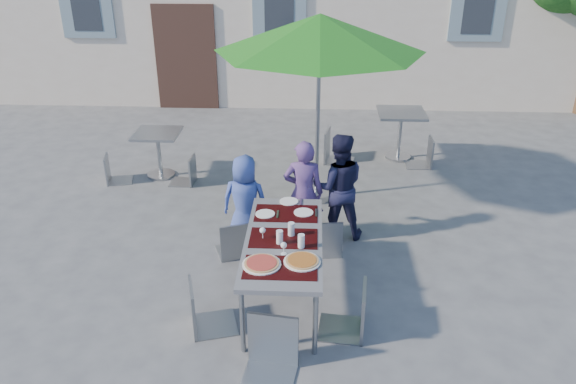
# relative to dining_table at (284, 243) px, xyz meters

# --- Properties ---
(ground) EXTENTS (90.00, 90.00, 0.00)m
(ground) POSITION_rel_dining_table_xyz_m (-0.46, -0.62, -0.70)
(ground) COLOR #4C4D4F
(ground) RESTS_ON ground
(dining_table) EXTENTS (0.80, 1.85, 0.76)m
(dining_table) POSITION_rel_dining_table_xyz_m (0.00, 0.00, 0.00)
(dining_table) COLOR #48484D
(dining_table) RESTS_ON ground
(pizza_near_left) EXTENTS (0.38, 0.38, 0.03)m
(pizza_near_left) POSITION_rel_dining_table_xyz_m (-0.18, -0.52, 0.07)
(pizza_near_left) COLOR white
(pizza_near_left) RESTS_ON dining_table
(pizza_near_right) EXTENTS (0.36, 0.36, 0.03)m
(pizza_near_right) POSITION_rel_dining_table_xyz_m (0.20, -0.45, 0.07)
(pizza_near_right) COLOR white
(pizza_near_right) RESTS_ON dining_table
(glassware) EXTENTS (0.47, 0.43, 0.15)m
(glassware) POSITION_rel_dining_table_xyz_m (0.04, -0.09, 0.13)
(glassware) COLOR silver
(glassware) RESTS_ON dining_table
(place_settings) EXTENTS (0.69, 0.55, 0.01)m
(place_settings) POSITION_rel_dining_table_xyz_m (-0.00, 0.64, 0.06)
(place_settings) COLOR white
(place_settings) RESTS_ON dining_table
(child_0) EXTENTS (0.63, 0.45, 1.20)m
(child_0) POSITION_rel_dining_table_xyz_m (-0.54, 1.12, -0.10)
(child_0) COLOR #394D9C
(child_0) RESTS_ON ground
(child_1) EXTENTS (0.51, 0.34, 1.37)m
(child_1) POSITION_rel_dining_table_xyz_m (0.18, 1.22, -0.01)
(child_1) COLOR #573A77
(child_1) RESTS_ON ground
(child_2) EXTENTS (0.71, 0.44, 1.41)m
(child_2) POSITION_rel_dining_table_xyz_m (0.61, 1.39, 0.01)
(child_2) COLOR #181935
(child_2) RESTS_ON ground
(chair_0) EXTENTS (0.52, 0.52, 0.91)m
(chair_0) POSITION_rel_dining_table_xyz_m (-0.64, 0.83, -0.16)
(chair_0) COLOR gray
(chair_0) RESTS_ON ground
(chair_1) EXTENTS (0.39, 0.40, 0.86)m
(chair_1) POSITION_rel_dining_table_xyz_m (-0.01, 0.88, -0.20)
(chair_1) COLOR gray
(chair_1) RESTS_ON ground
(chair_2) EXTENTS (0.45, 0.46, 0.93)m
(chair_2) POSITION_rel_dining_table_xyz_m (0.45, 0.91, -0.15)
(chair_2) COLOR #90959B
(chair_2) RESTS_ON ground
(chair_3) EXTENTS (0.54, 0.54, 0.98)m
(chair_3) POSITION_rel_dining_table_xyz_m (-0.78, -0.53, -0.12)
(chair_3) COLOR gray
(chair_3) RESTS_ON ground
(chair_4) EXTENTS (0.49, 0.49, 1.00)m
(chair_4) POSITION_rel_dining_table_xyz_m (0.71, -0.52, -0.11)
(chair_4) COLOR gray
(chair_4) RESTS_ON ground
(chair_5) EXTENTS (0.53, 0.54, 1.06)m
(chair_5) POSITION_rel_dining_table_xyz_m (-0.06, -1.13, -0.07)
(chair_5) COLOR gray
(chair_5) RESTS_ON ground
(patio_umbrella) EXTENTS (2.83, 2.83, 2.65)m
(patio_umbrella) POSITION_rel_dining_table_xyz_m (0.35, 2.50, 1.69)
(patio_umbrella) COLOR #9C9FA4
(patio_umbrella) RESTS_ON ground
(cafe_table_0) EXTENTS (0.69, 0.69, 0.74)m
(cafe_table_0) POSITION_rel_dining_table_xyz_m (-2.16, 3.17, -0.19)
(cafe_table_0) COLOR #9C9FA4
(cafe_table_0) RESTS_ON ground
(bg_chair_l_0) EXTENTS (0.45, 0.44, 0.84)m
(bg_chair_l_0) POSITION_rel_dining_table_xyz_m (-2.84, 2.92, -0.21)
(bg_chair_l_0) COLOR gray
(bg_chair_l_0) RESTS_ON ground
(bg_chair_r_0) EXTENTS (0.39, 0.39, 0.84)m
(bg_chair_r_0) POSITION_rel_dining_table_xyz_m (-1.67, 2.92, -0.21)
(bg_chair_r_0) COLOR gray
(bg_chair_r_0) RESTS_ON ground
(cafe_table_1) EXTENTS (0.78, 0.78, 0.84)m
(cafe_table_1) POSITION_rel_dining_table_xyz_m (1.77, 4.12, -0.09)
(cafe_table_1) COLOR #9C9FA4
(cafe_table_1) RESTS_ON ground
(bg_chair_l_1) EXTENTS (0.55, 0.54, 1.05)m
(bg_chair_l_1) POSITION_rel_dining_table_xyz_m (0.63, 3.93, -0.08)
(bg_chair_l_1) COLOR gray
(bg_chair_l_1) RESTS_ON ground
(bg_chair_r_1) EXTENTS (0.41, 0.41, 0.92)m
(bg_chair_r_1) POSITION_rel_dining_table_xyz_m (2.15, 3.80, -0.16)
(bg_chair_r_1) COLOR gray
(bg_chair_r_1) RESTS_ON ground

